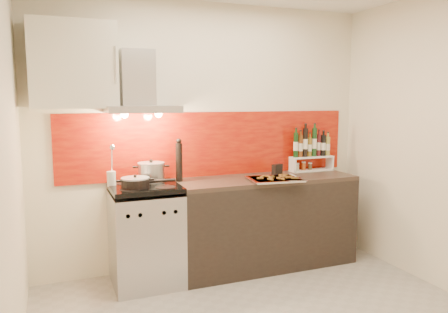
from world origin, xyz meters
name	(u,v)px	position (x,y,z in m)	size (l,w,h in m)	color
back_wall	(207,136)	(0.00, 1.40, 1.30)	(3.40, 0.02, 2.60)	silver
left_wall	(5,165)	(-1.70, 0.00, 1.30)	(0.02, 2.80, 2.60)	silver
backsplash	(213,144)	(0.05, 1.39, 1.22)	(3.00, 0.02, 0.64)	#850707
range_stove	(146,236)	(-0.70, 1.10, 0.44)	(0.60, 0.60, 0.91)	#B7B7BA
counter	(265,221)	(0.50, 1.10, 0.45)	(1.80, 0.60, 0.90)	black
range_hood	(139,91)	(-0.70, 1.24, 1.74)	(0.62, 0.50, 0.61)	#B7B7BA
upper_cabinet	(73,65)	(-1.25, 1.22, 1.95)	(0.70, 0.35, 0.72)	beige
stock_pot	(151,172)	(-0.61, 1.23, 1.00)	(0.25, 0.25, 0.21)	#B7B7BA
saute_pan	(136,182)	(-0.79, 1.02, 0.95)	(0.47, 0.25, 0.11)	black
utensil_jar	(112,174)	(-0.97, 1.20, 1.01)	(0.08, 0.12, 0.38)	silver
pepper_mill	(179,161)	(-0.35, 1.21, 1.10)	(0.06, 0.06, 0.40)	black
step_shelf	(311,152)	(1.13, 1.26, 1.11)	(0.49, 0.13, 0.46)	white
caddy_box	(277,169)	(0.67, 1.17, 0.96)	(0.12, 0.05, 0.10)	black
baking_tray	(275,179)	(0.51, 0.91, 0.92)	(0.54, 0.44, 0.03)	silver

